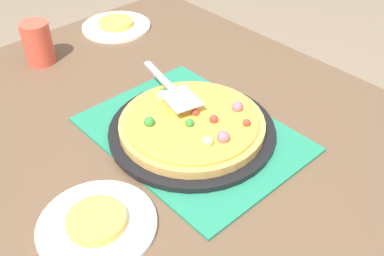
{
  "coord_description": "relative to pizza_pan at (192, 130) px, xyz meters",
  "views": [
    {
      "loc": [
        -0.58,
        0.53,
        1.4
      ],
      "look_at": [
        0.0,
        0.0,
        0.77
      ],
      "focal_mm": 41.75,
      "sensor_mm": 36.0,
      "label": 1
    }
  ],
  "objects": [
    {
      "name": "dining_table",
      "position": [
        0.0,
        0.0,
        -0.12
      ],
      "size": [
        1.4,
        1.0,
        0.75
      ],
      "color": "brown",
      "rests_on": "ground_plane"
    },
    {
      "name": "placemat",
      "position": [
        0.0,
        0.0,
        -0.01
      ],
      "size": [
        0.48,
        0.36,
        0.01
      ],
      "primitive_type": "cube",
      "color": "#237F5B",
      "rests_on": "dining_table"
    },
    {
      "name": "pizza_pan",
      "position": [
        0.0,
        0.0,
        0.0
      ],
      "size": [
        0.38,
        0.38,
        0.01
      ],
      "primitive_type": "cylinder",
      "color": "black",
      "rests_on": "placemat"
    },
    {
      "name": "pizza",
      "position": [
        -0.0,
        -0.0,
        0.02
      ],
      "size": [
        0.33,
        0.33,
        0.05
      ],
      "color": "tan",
      "rests_on": "pizza_pan"
    },
    {
      "name": "plate_near_left",
      "position": [
        -0.08,
        0.31,
        -0.01
      ],
      "size": [
        0.22,
        0.22,
        0.01
      ],
      "primitive_type": "cylinder",
      "color": "white",
      "rests_on": "dining_table"
    },
    {
      "name": "plate_far_right",
      "position": [
        0.57,
        -0.19,
        -0.01
      ],
      "size": [
        0.22,
        0.22,
        0.01
      ],
      "primitive_type": "cylinder",
      "color": "white",
      "rests_on": "dining_table"
    },
    {
      "name": "served_slice_left",
      "position": [
        -0.08,
        0.31,
        0.01
      ],
      "size": [
        0.11,
        0.11,
        0.02
      ],
      "primitive_type": "cylinder",
      "color": "#EAB747",
      "rests_on": "plate_near_left"
    },
    {
      "name": "served_slice_right",
      "position": [
        0.57,
        -0.19,
        0.01
      ],
      "size": [
        0.11,
        0.11,
        0.02
      ],
      "primitive_type": "cylinder",
      "color": "#EAB747",
      "rests_on": "plate_far_right"
    },
    {
      "name": "cup_far",
      "position": [
        0.54,
        0.1,
        0.05
      ],
      "size": [
        0.08,
        0.08,
        0.12
      ],
      "primitive_type": "cylinder",
      "color": "#E04C38",
      "rests_on": "dining_table"
    },
    {
      "name": "pizza_server",
      "position": [
        0.1,
        -0.02,
        0.06
      ],
      "size": [
        0.23,
        0.09,
        0.01
      ],
      "color": "silver",
      "rests_on": "pizza"
    }
  ]
}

